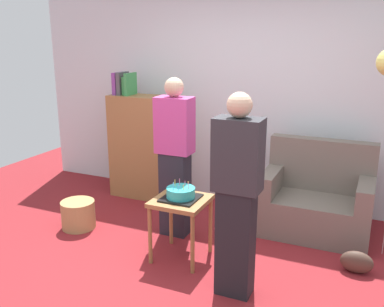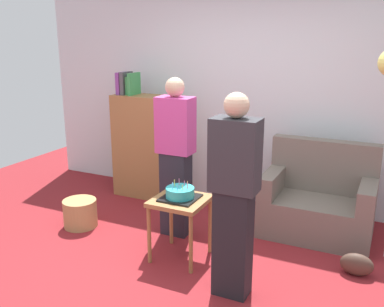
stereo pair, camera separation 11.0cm
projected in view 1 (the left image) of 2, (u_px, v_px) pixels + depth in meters
The scene contains 10 objects.
ground_plane at pixel (185, 280), 3.67m from camera, with size 8.00×8.00×0.00m, color maroon.
wall_back at pixel (257, 93), 5.11m from camera, with size 6.00×0.10×2.70m, color silver.
couch at pixel (316, 201), 4.50m from camera, with size 1.10×0.70×0.96m.
bookshelf at pixel (142, 145), 5.43m from camera, with size 0.80×0.36×1.58m.
side_table at pixel (181, 208), 3.92m from camera, with size 0.48×0.48×0.59m.
birthday_cake at pixel (181, 194), 3.88m from camera, with size 0.32×0.32×0.17m.
person_blowing_candles at pixel (175, 157), 4.32m from camera, with size 0.36×0.22×1.63m.
person_holding_cake at pixel (237, 196), 3.28m from camera, with size 0.36×0.22×1.63m.
wicker_basket at pixel (78, 214), 4.63m from camera, with size 0.36×0.36×0.30m, color #A88451.
handbag at pixel (357, 262), 3.76m from camera, with size 0.28×0.14×0.20m, color #473328.
Camera 1 is at (1.38, -2.94, 2.03)m, focal length 40.20 mm.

